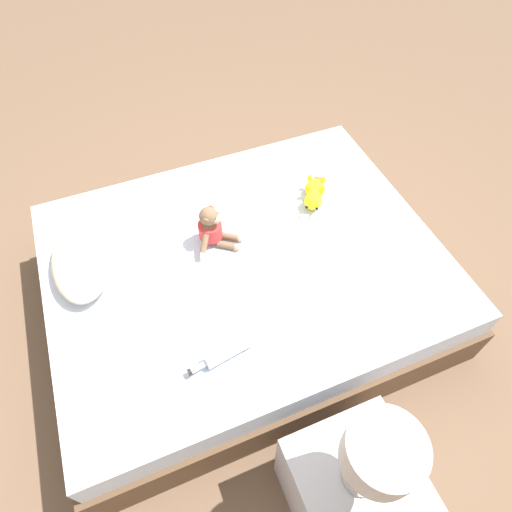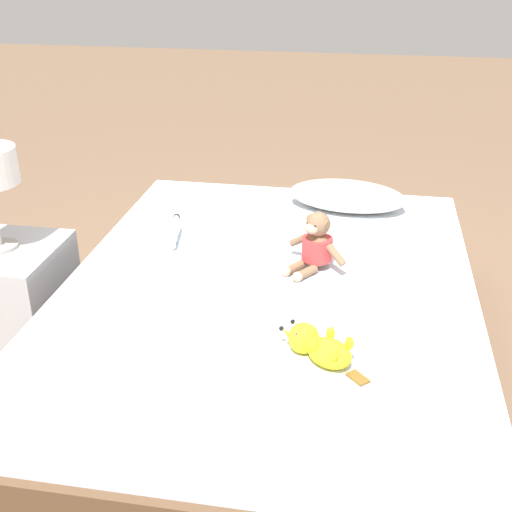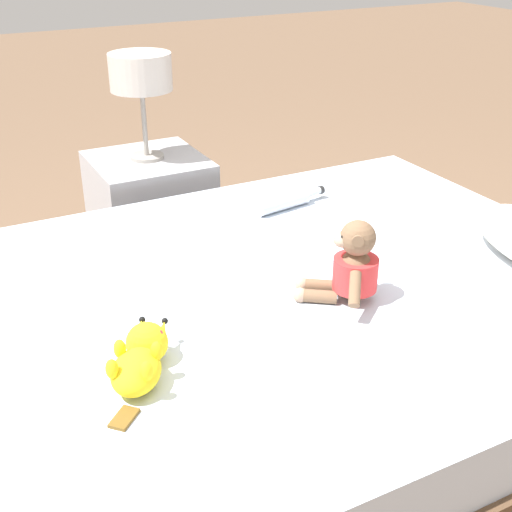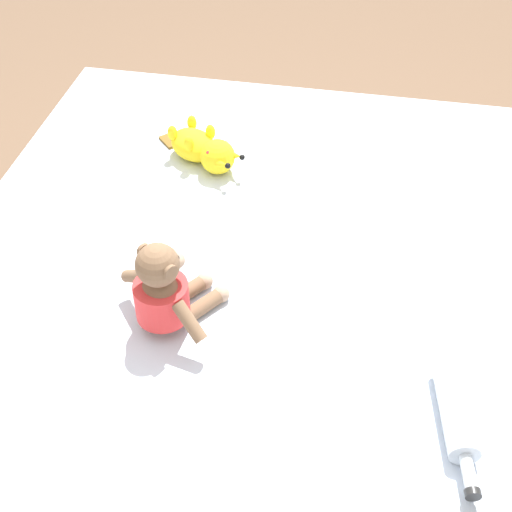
% 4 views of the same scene
% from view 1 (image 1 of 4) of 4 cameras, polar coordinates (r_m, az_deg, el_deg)
% --- Properties ---
extents(ground_plane, '(16.00, 16.00, 0.00)m').
position_cam_1_polar(ground_plane, '(2.60, -1.32, -6.01)').
color(ground_plane, brown).
extents(bed, '(1.60, 2.04, 0.45)m').
position_cam_1_polar(bed, '(2.41, -1.42, -3.29)').
color(bed, brown).
rests_on(bed, ground_plane).
extents(pillow, '(0.59, 0.36, 0.13)m').
position_cam_1_polar(pillow, '(2.31, -21.86, -0.06)').
color(pillow, beige).
rests_on(pillow, bed).
extents(plush_monkey, '(0.25, 0.25, 0.24)m').
position_cam_1_polar(plush_monkey, '(2.23, -5.79, 3.63)').
color(plush_monkey, brown).
rests_on(plush_monkey, bed).
extents(plush_yellow_creature, '(0.30, 0.23, 0.10)m').
position_cam_1_polar(plush_yellow_creature, '(2.48, 7.64, 8.09)').
color(plush_yellow_creature, yellow).
rests_on(plush_yellow_creature, bed).
extents(glass_bottle, '(0.10, 0.30, 0.06)m').
position_cam_1_polar(glass_bottle, '(1.92, -3.94, -12.48)').
color(glass_bottle, silver).
rests_on(glass_bottle, bed).
extents(nightstand, '(0.45, 0.45, 0.49)m').
position_cam_1_polar(nightstand, '(2.04, 12.07, -27.64)').
color(nightstand, '#B2B2B7').
rests_on(nightstand, ground_plane).
extents(bedside_lamp, '(0.25, 0.25, 0.42)m').
position_cam_1_polar(bedside_lamp, '(1.48, 16.19, -23.65)').
color(bedside_lamp, gray).
rests_on(bedside_lamp, nightstand).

